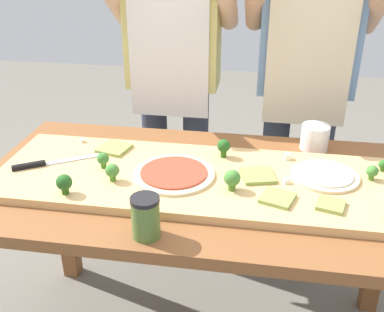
# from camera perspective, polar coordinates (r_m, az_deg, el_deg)

# --- Properties ---
(prep_table) EXTENTS (1.52, 0.80, 0.78)m
(prep_table) POSITION_cam_1_polar(r_m,az_deg,el_deg) (1.59, 1.68, -6.51)
(prep_table) COLOR brown
(prep_table) RESTS_ON ground
(cutting_board) EXTENTS (1.32, 0.46, 0.03)m
(cutting_board) POSITION_cam_1_polar(r_m,az_deg,el_deg) (1.51, 0.26, -2.85)
(cutting_board) COLOR tan
(cutting_board) RESTS_ON prep_table
(chefs_knife) EXTENTS (0.26, 0.17, 0.02)m
(chefs_knife) POSITION_cam_1_polar(r_m,az_deg,el_deg) (1.64, -17.93, -0.89)
(chefs_knife) COLOR #B7BABF
(chefs_knife) RESTS_ON cutting_board
(pizza_whole_tomato_red) EXTENTS (0.27, 0.27, 0.02)m
(pizza_whole_tomato_red) POSITION_cam_1_polar(r_m,az_deg,el_deg) (1.50, -2.28, -2.22)
(pizza_whole_tomato_red) COLOR beige
(pizza_whole_tomato_red) RESTS_ON cutting_board
(pizza_whole_white_garlic) EXTENTS (0.22, 0.22, 0.02)m
(pizza_whole_white_garlic) POSITION_cam_1_polar(r_m,az_deg,el_deg) (1.55, 16.24, -2.31)
(pizza_whole_white_garlic) COLOR beige
(pizza_whole_white_garlic) RESTS_ON cutting_board
(pizza_slice_center) EXTENTS (0.09, 0.09, 0.01)m
(pizza_slice_center) POSITION_cam_1_polar(r_m,az_deg,el_deg) (1.40, 16.91, -5.86)
(pizza_slice_center) COLOR #899E4C
(pizza_slice_center) RESTS_ON cutting_board
(pizza_slice_far_right) EXTENTS (0.13, 0.13, 0.01)m
(pizza_slice_far_right) POSITION_cam_1_polar(r_m,az_deg,el_deg) (1.51, 8.23, -2.41)
(pizza_slice_far_right) COLOR #899E4C
(pizza_slice_far_right) RESTS_ON cutting_board
(pizza_slice_near_right) EXTENTS (0.12, 0.12, 0.01)m
(pizza_slice_near_right) POSITION_cam_1_polar(r_m,az_deg,el_deg) (1.40, 10.62, -5.17)
(pizza_slice_near_right) COLOR #899E4C
(pizza_slice_near_right) RESTS_ON cutting_board
(pizza_slice_far_left) EXTENTS (0.12, 0.12, 0.01)m
(pizza_slice_far_left) POSITION_cam_1_polar(r_m,az_deg,el_deg) (1.69, -9.66, 0.95)
(pizza_slice_far_left) COLOR #899E4C
(pizza_slice_far_left) RESTS_ON cutting_board
(broccoli_floret_center_left) EXTENTS (0.03, 0.03, 0.04)m
(broccoli_floret_center_left) POSITION_cam_1_polar(r_m,az_deg,el_deg) (1.65, 22.70, -1.02)
(broccoli_floret_center_left) COLOR #366618
(broccoli_floret_center_left) RESTS_ON cutting_board
(broccoli_floret_back_mid) EXTENTS (0.05, 0.05, 0.07)m
(broccoli_floret_back_mid) POSITION_cam_1_polar(r_m,az_deg,el_deg) (1.61, 3.97, 1.18)
(broccoli_floret_back_mid) COLOR #2C5915
(broccoli_floret_back_mid) RESTS_ON cutting_board
(broccoli_floret_back_right) EXTENTS (0.04, 0.04, 0.05)m
(broccoli_floret_back_right) POSITION_cam_1_polar(r_m,az_deg,el_deg) (1.57, 21.55, -1.82)
(broccoli_floret_back_right) COLOR #487A23
(broccoli_floret_back_right) RESTS_ON cutting_board
(broccoli_floret_front_right) EXTENTS (0.04, 0.04, 0.06)m
(broccoli_floret_front_right) POSITION_cam_1_polar(r_m,az_deg,el_deg) (1.48, -9.92, -1.86)
(broccoli_floret_front_right) COLOR #487A23
(broccoli_floret_front_right) RESTS_ON cutting_board
(broccoli_floret_center_right) EXTENTS (0.04, 0.04, 0.06)m
(broccoli_floret_center_right) POSITION_cam_1_polar(r_m,az_deg,el_deg) (1.56, -11.03, -0.39)
(broccoli_floret_center_right) COLOR #3F7220
(broccoli_floret_center_right) RESTS_ON cutting_board
(broccoli_floret_back_left) EXTENTS (0.05, 0.05, 0.06)m
(broccoli_floret_back_left) POSITION_cam_1_polar(r_m,az_deg,el_deg) (1.44, -15.65, -3.25)
(broccoli_floret_back_left) COLOR #2C5915
(broccoli_floret_back_left) RESTS_ON cutting_board
(broccoli_floret_front_mid) EXTENTS (0.05, 0.05, 0.07)m
(broccoli_floret_front_mid) POSITION_cam_1_polar(r_m,az_deg,el_deg) (1.41, 5.03, -2.83)
(broccoli_floret_front_mid) COLOR #487A23
(broccoli_floret_front_mid) RESTS_ON cutting_board
(cheese_crumble_a) EXTENTS (0.02, 0.02, 0.02)m
(cheese_crumble_a) POSITION_cam_1_polar(r_m,az_deg,el_deg) (1.49, 11.71, -3.06)
(cheese_crumble_a) COLOR white
(cheese_crumble_a) RESTS_ON cutting_board
(cheese_crumble_b) EXTENTS (0.02, 0.02, 0.01)m
(cheese_crumble_b) POSITION_cam_1_polar(r_m,az_deg,el_deg) (1.78, -13.50, 1.92)
(cheese_crumble_b) COLOR white
(cheese_crumble_b) RESTS_ON cutting_board
(cheese_crumble_d) EXTENTS (0.02, 0.02, 0.02)m
(cheese_crumble_d) POSITION_cam_1_polar(r_m,az_deg,el_deg) (1.64, 11.86, -0.07)
(cheese_crumble_d) COLOR silver
(cheese_crumble_d) RESTS_ON cutting_board
(flour_cup) EXTENTS (0.11, 0.11, 0.09)m
(flour_cup) POSITION_cam_1_polar(r_m,az_deg,el_deg) (1.79, 15.04, 2.12)
(flour_cup) COLOR white
(flour_cup) RESTS_ON prep_table
(sauce_jar) EXTENTS (0.08, 0.08, 0.12)m
(sauce_jar) POSITION_cam_1_polar(r_m,az_deg,el_deg) (1.25, -5.80, -7.57)
(sauce_jar) COLOR #517033
(sauce_jar) RESTS_ON prep_table
(cook_left) EXTENTS (0.54, 0.39, 1.67)m
(cook_left) POSITION_cam_1_polar(r_m,az_deg,el_deg) (2.07, -2.33, 11.41)
(cook_left) COLOR #333847
(cook_left) RESTS_ON ground
(cook_right) EXTENTS (0.54, 0.39, 1.67)m
(cook_right) POSITION_cam_1_polar(r_m,az_deg,el_deg) (2.04, 14.02, 10.39)
(cook_right) COLOR #333847
(cook_right) RESTS_ON ground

